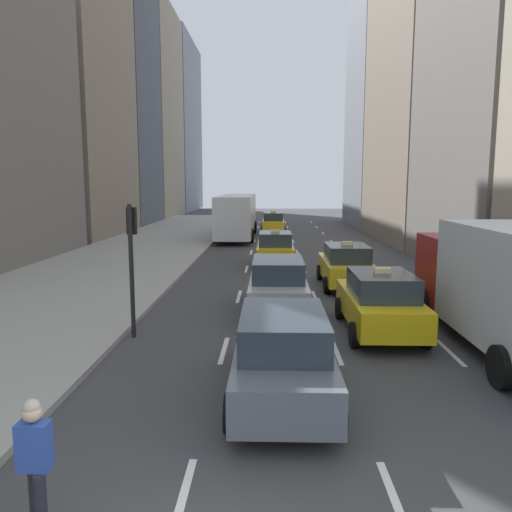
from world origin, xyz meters
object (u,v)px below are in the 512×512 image
taxi_third (275,249)px  sedan_black_near (278,284)px  taxi_fourth (273,223)px  skateboarder (35,464)px  traffic_light_pole (132,249)px  city_bus (237,215)px  taxi_second (346,265)px  sedan_silver_behind (283,353)px  taxi_lead (380,302)px

taxi_third → sedan_black_near: 9.10m
taxi_third → taxi_fourth: bearing=90.0°
skateboarder → traffic_light_pole: traffic_light_pole is taller
city_bus → taxi_second: bearing=-73.0°
taxi_fourth → sedan_silver_behind: 32.84m
taxi_second → sedan_black_near: (-2.80, -3.98, 0.02)m
taxi_second → taxi_third: same height
taxi_second → taxi_lead: bearing=-90.0°
traffic_light_pole → taxi_fourth: bearing=82.3°
taxi_second → sedan_silver_behind: size_ratio=0.91×
taxi_fourth → city_bus: city_bus is taller
taxi_second → traffic_light_pole: traffic_light_pole is taller
sedan_silver_behind → city_bus: city_bus is taller
taxi_second → traffic_light_pole: (-6.75, -6.79, 1.53)m
taxi_second → sedan_black_near: 4.87m
traffic_light_pole → taxi_lead: bearing=4.3°
taxi_lead → taxi_third: bearing=103.8°
sedan_silver_behind → city_bus: size_ratio=0.42×
sedan_black_near → city_bus: 22.53m
taxi_lead → sedan_black_near: (-2.80, 2.29, 0.02)m
taxi_fourth → traffic_light_pole: 29.33m
taxi_lead → taxi_third: 11.73m
skateboarder → traffic_light_pole: size_ratio=0.48×
taxi_third → sedan_silver_behind: 15.71m
sedan_silver_behind → traffic_light_pole: 5.70m
taxi_second → taxi_third: 5.83m
taxi_lead → city_bus: city_bus is taller
taxi_lead → taxi_second: same height
taxi_third → skateboarder: 19.99m
skateboarder → taxi_third: bearing=81.6°
taxi_lead → traffic_light_pole: size_ratio=1.22×
taxi_lead → city_bus: (-5.61, 24.62, 0.91)m
skateboarder → taxi_lead: bearing=55.7°
skateboarder → traffic_light_pole: 8.08m
taxi_third → taxi_fourth: size_ratio=1.00×
taxi_lead → traffic_light_pole: traffic_light_pole is taller
taxi_second → taxi_fourth: size_ratio=1.00×
sedan_black_near → city_bus: (-2.81, 22.33, 0.89)m
traffic_light_pole → sedan_silver_behind: bearing=-44.0°
sedan_silver_behind → sedan_black_near: bearing=90.0°
taxi_third → skateboarder: taxi_third is taller
taxi_second → city_bus: size_ratio=0.38×
taxi_lead → taxi_second: 6.27m
taxi_third → taxi_fourth: same height
taxi_second → sedan_silver_behind: (-2.80, -10.60, 0.01)m
taxi_fourth → sedan_silver_behind: size_ratio=0.91×
taxi_lead → taxi_fourth: same height
taxi_lead → taxi_second: size_ratio=1.00×
taxi_second → taxi_third: size_ratio=1.00×
traffic_light_pole → skateboarder: bearing=-82.6°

